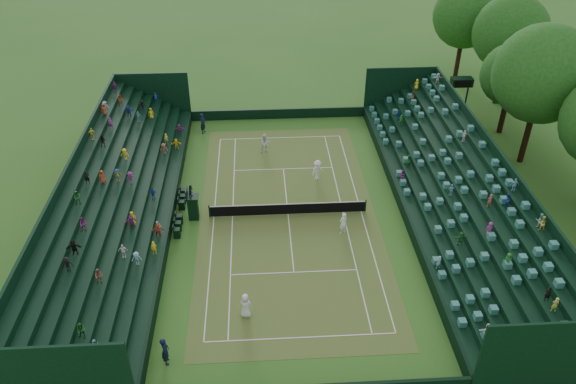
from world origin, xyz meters
name	(u,v)px	position (x,y,z in m)	size (l,w,h in m)	color
ground	(288,214)	(0.00, 0.00, 0.00)	(160.00, 160.00, 0.00)	#2F641F
court_surface	(288,214)	(0.00, 0.00, 0.01)	(12.97, 26.77, 0.01)	#3F7426
perimeter_wall_north	(278,114)	(0.00, 15.88, 0.50)	(17.17, 0.20, 1.00)	black
perimeter_wall_east	(401,205)	(8.48, 0.00, 0.50)	(0.20, 31.77, 1.00)	black
perimeter_wall_west	(172,213)	(-8.48, 0.00, 0.50)	(0.20, 31.77, 1.00)	black
north_grandstand	(459,191)	(12.66, 0.00, 1.55)	(6.60, 32.00, 4.90)	black
south_grandstand	(112,203)	(-12.66, 0.00, 1.55)	(6.60, 32.00, 4.90)	black
tennis_net	(288,209)	(0.00, 0.00, 0.53)	(11.67, 0.10, 1.06)	black
scoreboard_tower	(461,83)	(17.75, 16.00, 3.14)	(2.00, 1.00, 3.70)	black
tree_row	(535,67)	(21.46, 10.10, 7.03)	(9.65, 37.68, 11.82)	black
umpire_chair	(193,204)	(-6.94, -0.04, 1.23)	(0.92, 0.92, 2.88)	black
courtside_chairs	(180,212)	(-7.94, 0.27, 0.38)	(0.47, 5.44, 1.02)	black
player_near_west	(246,306)	(-3.10, -10.00, 0.83)	(0.81, 0.53, 1.67)	white
player_near_east	(343,223)	(3.73, -2.48, 0.88)	(0.64, 0.42, 1.75)	white
player_far_west	(265,143)	(-1.42, 9.36, 0.88)	(0.86, 0.67, 1.76)	silver
player_far_east	(318,170)	(2.68, 4.73, 0.86)	(1.11, 0.64, 1.71)	white
line_judge_north	(203,123)	(-7.08, 13.34, 0.97)	(0.71, 0.46, 1.94)	black
line_judge_south	(165,351)	(-7.38, -13.14, 0.90)	(0.66, 0.43, 1.80)	black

